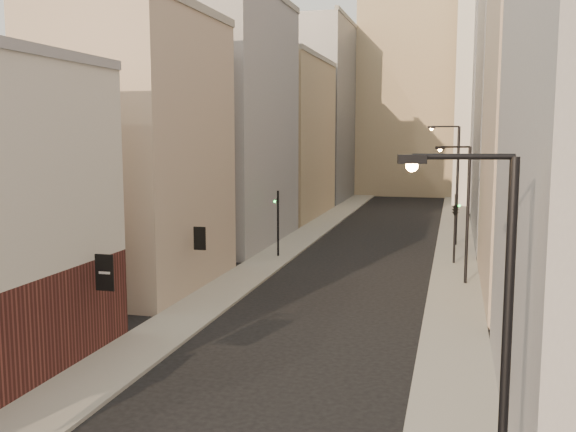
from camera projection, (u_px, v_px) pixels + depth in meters
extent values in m
cube|color=#9B988D|center=(324.00, 223.00, 65.48)|extent=(3.00, 140.00, 0.15)
cube|color=#9B988D|center=(455.00, 228.00, 62.23)|extent=(3.00, 140.00, 0.15)
cube|color=black|center=(105.00, 273.00, 25.88)|extent=(0.80, 0.08, 1.50)
cube|color=black|center=(200.00, 238.00, 35.50)|extent=(0.70, 0.08, 1.30)
cube|color=tan|center=(137.00, 153.00, 38.01)|extent=(8.00, 12.00, 16.00)
cube|color=gray|center=(229.00, 123.00, 53.11)|extent=(8.00, 16.00, 20.00)
cube|color=tan|center=(285.00, 139.00, 70.57)|extent=(8.00, 18.00, 17.00)
cube|color=gray|center=(321.00, 113.00, 89.32)|extent=(8.00, 20.00, 24.00)
cube|color=tan|center=(563.00, 118.00, 35.59)|extent=(8.00, 16.00, 20.00)
cube|color=gray|center=(527.00, 88.00, 54.40)|extent=(8.00, 20.00, 26.00)
cube|color=gray|center=(560.00, 3.00, 78.23)|extent=(20.00, 22.00, 50.00)
cube|color=tan|center=(408.00, 101.00, 97.83)|extent=(14.00, 14.00, 28.00)
cube|color=silver|center=(488.00, 71.00, 81.26)|extent=(8.00, 8.00, 34.00)
cylinder|color=black|center=(505.00, 378.00, 12.70)|extent=(0.19, 0.19, 8.75)
cylinder|color=black|center=(464.00, 157.00, 12.17)|extent=(1.92, 0.55, 0.12)
cube|color=black|center=(412.00, 159.00, 12.20)|extent=(0.57, 0.33, 0.17)
sphere|color=#FF9D3F|center=(412.00, 166.00, 12.22)|extent=(0.23, 0.23, 0.23)
cylinder|color=black|center=(468.00, 217.00, 38.45)|extent=(0.19, 0.19, 8.38)
cylinder|color=black|center=(455.00, 147.00, 37.77)|extent=(1.75, 0.84, 0.11)
cube|color=black|center=(440.00, 148.00, 37.63)|extent=(0.55, 0.39, 0.17)
sphere|color=#FF9D3F|center=(440.00, 150.00, 37.65)|extent=(0.22, 0.22, 0.22)
cylinder|color=black|center=(457.00, 187.00, 51.65)|extent=(0.22, 0.22, 9.72)
cylinder|color=black|center=(445.00, 127.00, 51.20)|extent=(2.16, 0.33, 0.13)
cube|color=black|center=(432.00, 127.00, 51.38)|extent=(0.61, 0.29, 0.19)
sphere|color=#FF9D3F|center=(431.00, 129.00, 51.40)|extent=(0.26, 0.26, 0.26)
cylinder|color=black|center=(278.00, 224.00, 47.33)|extent=(0.16, 0.16, 5.00)
imported|color=black|center=(278.00, 202.00, 47.11)|extent=(0.47, 0.47, 1.10)
sphere|color=#19E533|center=(275.00, 201.00, 47.17)|extent=(0.16, 0.16, 0.16)
cylinder|color=black|center=(455.00, 230.00, 44.70)|extent=(0.16, 0.16, 5.00)
imported|color=black|center=(456.00, 206.00, 44.48)|extent=(0.62, 0.62, 1.39)
sphere|color=#19E533|center=(459.00, 206.00, 44.42)|extent=(0.16, 0.16, 0.16)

